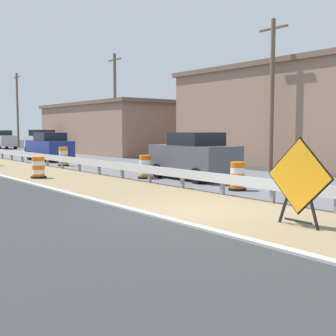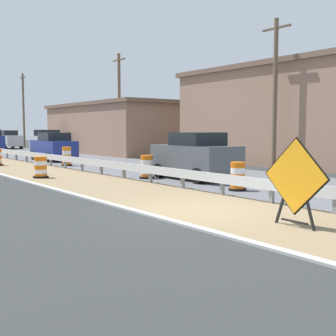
{
  "view_description": "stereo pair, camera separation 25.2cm",
  "coord_description": "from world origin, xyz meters",
  "views": [
    {
      "loc": [
        -7.69,
        -8.66,
        2.17
      ],
      "look_at": [
        1.75,
        3.35,
        0.82
      ],
      "focal_mm": 46.89,
      "sensor_mm": 36.0,
      "label": 1
    },
    {
      "loc": [
        -7.49,
        -8.82,
        2.17
      ],
      "look_at": [
        1.75,
        3.35,
        0.82
      ],
      "focal_mm": 46.89,
      "sensor_mm": 36.0,
      "label": 2
    }
  ],
  "objects": [
    {
      "name": "utility_pole_mid",
      "position": [
        10.97,
        22.03,
        4.27
      ],
      "size": [
        0.24,
        1.8,
        8.22
      ],
      "color": "brown",
      "rests_on": "ground"
    },
    {
      "name": "ground_plane",
      "position": [
        0.0,
        0.0,
        0.0
      ],
      "size": [
        160.0,
        160.0,
        0.0
      ],
      "primitive_type": "plane",
      "color": "#2B2D2D"
    },
    {
      "name": "traffic_barrel_nearest",
      "position": [
        3.81,
        1.98,
        0.46
      ],
      "size": [
        0.63,
        0.63,
        1.02
      ],
      "color": "orange",
      "rests_on": "ground"
    },
    {
      "name": "guardrail_median",
      "position": [
        2.58,
        1.57,
        0.52
      ],
      "size": [
        0.18,
        51.78,
        0.71
      ],
      "color": "silver",
      "rests_on": "ground"
    },
    {
      "name": "utility_pole_near",
      "position": [
        11.22,
        6.45,
        4.13
      ],
      "size": [
        0.24,
        1.8,
        7.95
      ],
      "color": "brown",
      "rests_on": "ground"
    },
    {
      "name": "curb_near_edge",
      "position": [
        -1.3,
        0.0,
        0.0
      ],
      "size": [
        0.2,
        120.0,
        0.11
      ],
      "primitive_type": "cube",
      "color": "#ADADA8",
      "rests_on": "ground"
    },
    {
      "name": "far_lane_asphalt",
      "position": [
        6.49,
        0.0,
        0.0
      ],
      "size": [
        7.34,
        120.0,
        0.0
      ],
      "primitive_type": "cube",
      "color": "#56565B",
      "rests_on": "ground"
    },
    {
      "name": "roadside_shop_near",
      "position": [
        16.24,
        8.43,
        3.05
      ],
      "size": [
        8.84,
        14.62,
        6.08
      ],
      "color": "#93705B",
      "rests_on": "ground"
    },
    {
      "name": "warning_sign_diamond",
      "position": [
        0.57,
        -2.86,
        1.06
      ],
      "size": [
        0.1,
        1.75,
        2.02
      ],
      "rotation": [
        0.0,
        0.0,
        3.11
      ],
      "color": "black",
      "rests_on": "ground"
    },
    {
      "name": "traffic_barrel_close",
      "position": [
        3.43,
        7.11,
        0.46
      ],
      "size": [
        0.67,
        0.67,
        1.03
      ],
      "color": "orange",
      "rests_on": "ground"
    },
    {
      "name": "median_dirt_strip",
      "position": [
        0.81,
        0.0,
        0.0
      ],
      "size": [
        4.02,
        120.0,
        0.01
      ],
      "primitive_type": "cube",
      "color": "#7F6B4C",
      "rests_on": "ground"
    },
    {
      "name": "car_distant_a",
      "position": [
        8.12,
        30.08,
        1.06
      ],
      "size": [
        2.26,
        4.14,
        2.13
      ],
      "rotation": [
        0.0,
        0.0,
        -1.54
      ],
      "color": "silver",
      "rests_on": "ground"
    },
    {
      "name": "utility_pole_far",
      "position": [
        11.0,
        44.69,
        4.62
      ],
      "size": [
        0.24,
        1.8,
        8.92
      ],
      "color": "brown",
      "rests_on": "ground"
    },
    {
      "name": "traffic_barrel_mid",
      "position": [
        -0.23,
        10.18,
        0.43
      ],
      "size": [
        0.68,
        0.68,
        0.96
      ],
      "color": "orange",
      "rests_on": "ground"
    },
    {
      "name": "roadside_shop_far",
      "position": [
        14.24,
        26.9,
        2.28
      ],
      "size": [
        9.03,
        15.84,
        4.55
      ],
      "color": "#93705B",
      "rests_on": "ground"
    },
    {
      "name": "car_trailing_near_lane",
      "position": [
        8.13,
        41.48,
        1.03
      ],
      "size": [
        2.0,
        4.66,
        2.06
      ],
      "rotation": [
        0.0,
        0.0,
        -1.59
      ],
      "color": "silver",
      "rests_on": "ground"
    },
    {
      "name": "traffic_barrel_far",
      "position": [
        3.45,
        15.59,
        0.51
      ],
      "size": [
        0.65,
        0.65,
        1.13
      ],
      "color": "orange",
      "rests_on": "ground"
    },
    {
      "name": "car_lead_near_lane",
      "position": [
        4.94,
        5.59,
        1.02
      ],
      "size": [
        2.27,
        4.2,
        2.04
      ],
      "rotation": [
        0.0,
        0.0,
        1.54
      ],
      "color": "#4C5156",
      "rests_on": "ground"
    },
    {
      "name": "car_trailing_far_lane",
      "position": [
        4.61,
        20.33,
        0.98
      ],
      "size": [
        2.15,
        4.7,
        1.95
      ],
      "rotation": [
        0.0,
        0.0,
        1.53
      ],
      "color": "navy",
      "rests_on": "ground"
    }
  ]
}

